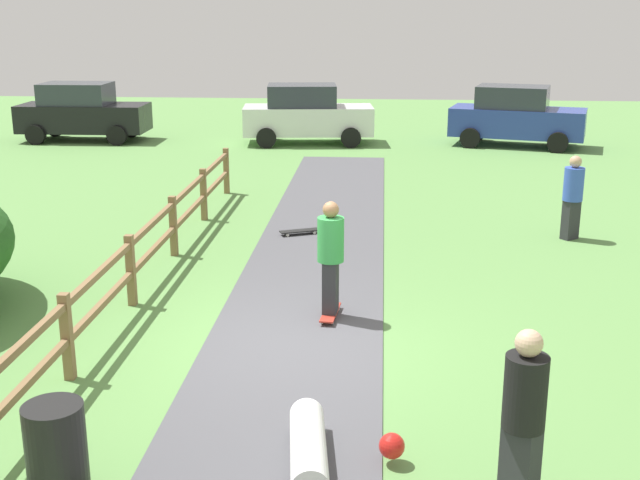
{
  "coord_description": "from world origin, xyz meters",
  "views": [
    {
      "loc": [
        1.13,
        -10.14,
        4.38
      ],
      "look_at": [
        0.23,
        1.59,
        1.0
      ],
      "focal_mm": 45.86,
      "sensor_mm": 36.0,
      "label": 1
    }
  ],
  "objects_px": {
    "bystander_blue": "(573,194)",
    "trash_bin": "(56,450)",
    "bystander_black": "(524,413)",
    "parked_car_white": "(307,114)",
    "parked_car_blue": "(516,116)",
    "skater_fallen": "(316,447)",
    "skater_riding": "(331,254)",
    "skateboard_loose": "(300,231)",
    "parked_car_black": "(82,112)"
  },
  "relations": [
    {
      "from": "parked_car_white",
      "to": "skateboard_loose",
      "type": "bearing_deg",
      "value": -85.43
    },
    {
      "from": "skater_riding",
      "to": "bystander_black",
      "type": "height_order",
      "value": "skater_riding"
    },
    {
      "from": "skater_fallen",
      "to": "bystander_blue",
      "type": "relative_size",
      "value": 0.88
    },
    {
      "from": "trash_bin",
      "to": "skateboard_loose",
      "type": "distance_m",
      "value": 9.14
    },
    {
      "from": "skater_riding",
      "to": "parked_car_white",
      "type": "height_order",
      "value": "parked_car_white"
    },
    {
      "from": "skater_riding",
      "to": "bystander_blue",
      "type": "height_order",
      "value": "skater_riding"
    },
    {
      "from": "bystander_blue",
      "to": "parked_car_black",
      "type": "distance_m",
      "value": 17.6
    },
    {
      "from": "skater_fallen",
      "to": "skateboard_loose",
      "type": "distance_m",
      "value": 8.44
    },
    {
      "from": "trash_bin",
      "to": "bystander_blue",
      "type": "bearing_deg",
      "value": 54.23
    },
    {
      "from": "skateboard_loose",
      "to": "parked_car_white",
      "type": "relative_size",
      "value": 0.19
    },
    {
      "from": "skater_riding",
      "to": "bystander_blue",
      "type": "bearing_deg",
      "value": 46.18
    },
    {
      "from": "trash_bin",
      "to": "parked_car_white",
      "type": "relative_size",
      "value": 0.21
    },
    {
      "from": "parked_car_black",
      "to": "parked_car_white",
      "type": "bearing_deg",
      "value": -0.03
    },
    {
      "from": "skateboard_loose",
      "to": "bystander_blue",
      "type": "xyz_separation_m",
      "value": [
        5.27,
        0.15,
        0.81
      ]
    },
    {
      "from": "parked_car_black",
      "to": "parked_car_blue",
      "type": "height_order",
      "value": "same"
    },
    {
      "from": "trash_bin",
      "to": "skateboard_loose",
      "type": "height_order",
      "value": "trash_bin"
    },
    {
      "from": "skater_riding",
      "to": "skater_fallen",
      "type": "height_order",
      "value": "skater_riding"
    },
    {
      "from": "parked_car_blue",
      "to": "parked_car_black",
      "type": "bearing_deg",
      "value": -179.94
    },
    {
      "from": "bystander_blue",
      "to": "skater_riding",
      "type": "bearing_deg",
      "value": -133.82
    },
    {
      "from": "skater_fallen",
      "to": "trash_bin",
      "type": "bearing_deg",
      "value": -164.45
    },
    {
      "from": "skateboard_loose",
      "to": "bystander_black",
      "type": "height_order",
      "value": "bystander_black"
    },
    {
      "from": "trash_bin",
      "to": "skater_riding",
      "type": "relative_size",
      "value": 0.52
    },
    {
      "from": "bystander_blue",
      "to": "parked_car_black",
      "type": "bearing_deg",
      "value": 141.13
    },
    {
      "from": "trash_bin",
      "to": "bystander_black",
      "type": "distance_m",
      "value": 4.25
    },
    {
      "from": "bystander_black",
      "to": "parked_car_blue",
      "type": "bearing_deg",
      "value": 81.54
    },
    {
      "from": "parked_car_black",
      "to": "parked_car_blue",
      "type": "distance_m",
      "value": 14.31
    },
    {
      "from": "bystander_blue",
      "to": "trash_bin",
      "type": "bearing_deg",
      "value": -125.77
    },
    {
      "from": "skater_fallen",
      "to": "parked_car_blue",
      "type": "height_order",
      "value": "parked_car_blue"
    },
    {
      "from": "bystander_blue",
      "to": "parked_car_white",
      "type": "bearing_deg",
      "value": 119.17
    },
    {
      "from": "trash_bin",
      "to": "bystander_blue",
      "type": "xyz_separation_m",
      "value": [
        6.61,
        9.18,
        0.45
      ]
    },
    {
      "from": "bystander_black",
      "to": "bystander_blue",
      "type": "height_order",
      "value": "bystander_black"
    },
    {
      "from": "parked_car_white",
      "to": "bystander_black",
      "type": "bearing_deg",
      "value": -79.4
    },
    {
      "from": "skater_fallen",
      "to": "parked_car_black",
      "type": "relative_size",
      "value": 0.34
    },
    {
      "from": "trash_bin",
      "to": "bystander_black",
      "type": "bearing_deg",
      "value": 1.17
    },
    {
      "from": "skater_fallen",
      "to": "bystander_black",
      "type": "height_order",
      "value": "bystander_black"
    },
    {
      "from": "trash_bin",
      "to": "bystander_blue",
      "type": "distance_m",
      "value": 11.32
    },
    {
      "from": "parked_car_white",
      "to": "parked_car_blue",
      "type": "distance_m",
      "value": 6.77
    },
    {
      "from": "parked_car_blue",
      "to": "bystander_black",
      "type": "bearing_deg",
      "value": -98.46
    },
    {
      "from": "skater_riding",
      "to": "skater_fallen",
      "type": "xyz_separation_m",
      "value": [
        0.11,
        -3.96,
        -0.78
      ]
    },
    {
      "from": "parked_car_white",
      "to": "trash_bin",
      "type": "bearing_deg",
      "value": -91.28
    },
    {
      "from": "trash_bin",
      "to": "parked_car_blue",
      "type": "bearing_deg",
      "value": 70.38
    },
    {
      "from": "parked_car_white",
      "to": "parked_car_blue",
      "type": "bearing_deg",
      "value": 0.16
    },
    {
      "from": "trash_bin",
      "to": "skateboard_loose",
      "type": "relative_size",
      "value": 1.11
    },
    {
      "from": "bystander_blue",
      "to": "parked_car_black",
      "type": "xyz_separation_m",
      "value": [
        -13.7,
        11.05,
        0.06
      ]
    },
    {
      "from": "trash_bin",
      "to": "skater_fallen",
      "type": "relative_size",
      "value": 0.62
    },
    {
      "from": "parked_car_blue",
      "to": "skater_fallen",
      "type": "bearing_deg",
      "value": -103.97
    },
    {
      "from": "bystander_black",
      "to": "bystander_blue",
      "type": "distance_m",
      "value": 9.41
    },
    {
      "from": "skateboard_loose",
      "to": "parked_car_blue",
      "type": "xyz_separation_m",
      "value": [
        5.87,
        11.21,
        0.87
      ]
    },
    {
      "from": "trash_bin",
      "to": "bystander_black",
      "type": "relative_size",
      "value": 0.52
    },
    {
      "from": "parked_car_black",
      "to": "skater_riding",
      "type": "bearing_deg",
      "value": -59.15
    }
  ]
}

